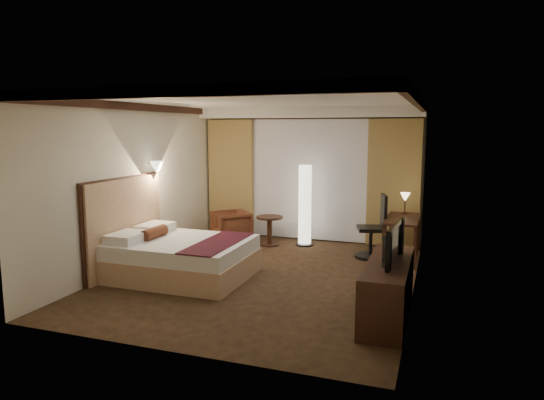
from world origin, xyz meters
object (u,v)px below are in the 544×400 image
(armchair, at_px, (231,225))
(dresser, at_px, (388,289))
(desk, at_px, (402,239))
(television, at_px, (387,238))
(office_chair, at_px, (371,226))
(floor_lamp, at_px, (305,205))
(side_table, at_px, (270,231))
(bed, at_px, (183,258))

(armchair, height_order, dresser, armchair)
(desk, bearing_deg, television, -89.58)
(office_chair, height_order, television, office_chair)
(floor_lamp, height_order, office_chair, floor_lamp)
(side_table, distance_m, office_chair, 2.06)
(bed, xyz_separation_m, dresser, (3.18, -0.59, 0.05))
(armchair, distance_m, side_table, 0.81)
(office_chair, xyz_separation_m, dresser, (0.58, -2.69, -0.23))
(office_chair, bearing_deg, bed, -156.92)
(bed, bearing_deg, desk, 34.54)
(side_table, xyz_separation_m, dresser, (2.60, -2.99, 0.06))
(armchair, relative_size, office_chair, 0.62)
(dresser, bearing_deg, office_chair, 102.15)
(bed, relative_size, armchair, 2.84)
(desk, relative_size, dresser, 0.70)
(office_chair, relative_size, dresser, 0.64)
(armchair, height_order, office_chair, office_chair)
(floor_lamp, relative_size, desk, 1.29)
(television, bearing_deg, desk, 5.17)
(desk, bearing_deg, floor_lamp, 166.02)
(floor_lamp, relative_size, dresser, 0.90)
(television, bearing_deg, floor_lamp, 35.52)
(desk, relative_size, television, 1.27)
(side_table, distance_m, dresser, 3.96)
(bed, height_order, dresser, dresser)
(side_table, bearing_deg, armchair, -174.99)
(desk, bearing_deg, side_table, 174.33)
(floor_lamp, bearing_deg, side_table, -161.66)
(armchair, bearing_deg, office_chair, 43.91)
(floor_lamp, distance_m, desk, 1.99)
(dresser, height_order, television, television)
(bed, height_order, office_chair, office_chair)
(office_chair, distance_m, television, 2.77)
(floor_lamp, bearing_deg, office_chair, -20.92)
(office_chair, bearing_deg, desk, -10.51)
(dresser, relative_size, television, 1.82)
(side_table, bearing_deg, office_chair, -8.53)
(armchair, xyz_separation_m, desk, (3.35, -0.18, 0.02))
(desk, xyz_separation_m, dresser, (0.05, -2.74, -0.03))
(armchair, relative_size, television, 0.73)
(dresser, bearing_deg, armchair, 139.35)
(armchair, relative_size, dresser, 0.40)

